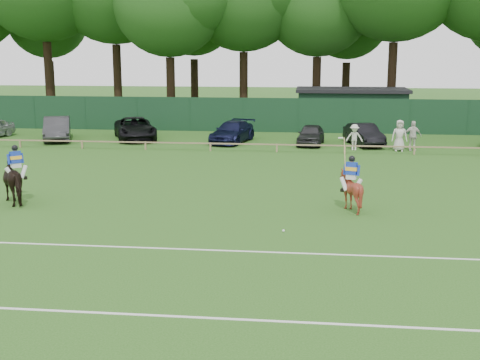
# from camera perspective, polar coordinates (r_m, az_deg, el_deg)

# --- Properties ---
(ground) EXTENTS (160.00, 160.00, 0.00)m
(ground) POSITION_cam_1_polar(r_m,az_deg,el_deg) (20.88, -2.31, -5.41)
(ground) COLOR #1E4C14
(ground) RESTS_ON ground
(horse_dark) EXTENTS (2.18, 2.27, 1.83)m
(horse_dark) POSITION_cam_1_polar(r_m,az_deg,el_deg) (27.12, -19.20, -0.05)
(horse_dark) COLOR black
(horse_dark) RESTS_ON ground
(horse_chestnut) EXTENTS (1.62, 1.72, 1.54)m
(horse_chestnut) POSITION_cam_1_polar(r_m,az_deg,el_deg) (24.86, 9.82, -0.93)
(horse_chestnut) COLOR maroon
(horse_chestnut) RESTS_ON ground
(sedan_grey) EXTENTS (3.19, 5.01, 1.56)m
(sedan_grey) POSITION_cam_1_polar(r_m,az_deg,el_deg) (44.65, -15.95, 4.41)
(sedan_grey) COLOR #323335
(sedan_grey) RESTS_ON ground
(suv_black) EXTENTS (4.24, 5.85, 1.48)m
(suv_black) POSITION_cam_1_polar(r_m,az_deg,el_deg) (43.88, -9.31, 4.53)
(suv_black) COLOR black
(suv_black) RESTS_ON ground
(sedan_navy) EXTENTS (2.94, 5.01, 1.36)m
(sedan_navy) POSITION_cam_1_polar(r_m,az_deg,el_deg) (42.01, -0.69, 4.29)
(sedan_navy) COLOR black
(sedan_navy) RESTS_ON ground
(hatch_grey) EXTENTS (1.92, 3.94, 1.30)m
(hatch_grey) POSITION_cam_1_polar(r_m,az_deg,el_deg) (41.24, 6.32, 4.03)
(hatch_grey) COLOR #292A2C
(hatch_grey) RESTS_ON ground
(estate_black) EXTENTS (2.56, 4.38, 1.36)m
(estate_black) POSITION_cam_1_polar(r_m,az_deg,el_deg) (41.51, 10.97, 3.98)
(estate_black) COLOR black
(estate_black) RESTS_ON ground
(spectator_left) EXTENTS (1.03, 0.62, 1.57)m
(spectator_left) POSITION_cam_1_polar(r_m,az_deg,el_deg) (39.45, 10.13, 3.76)
(spectator_left) COLOR beige
(spectator_left) RESTS_ON ground
(spectator_mid) EXTENTS (1.09, 0.52, 1.81)m
(spectator_mid) POSITION_cam_1_polar(r_m,az_deg,el_deg) (39.95, 15.09, 3.81)
(spectator_mid) COLOR silver
(spectator_mid) RESTS_ON ground
(spectator_right) EXTENTS (0.92, 0.60, 1.88)m
(spectator_right) POSITION_cam_1_polar(r_m,az_deg,el_deg) (39.57, 13.99, 3.85)
(spectator_right) COLOR beige
(spectator_right) RESTS_ON ground
(rider_dark) EXTENTS (0.79, 0.73, 1.41)m
(rider_dark) POSITION_cam_1_polar(r_m,az_deg,el_deg) (26.97, -19.31, 1.60)
(rider_dark) COLOR silver
(rider_dark) RESTS_ON ground
(rider_chestnut) EXTENTS (0.92, 0.74, 2.05)m
(rider_chestnut) POSITION_cam_1_polar(r_m,az_deg,el_deg) (24.70, 9.86, 0.68)
(rider_chestnut) COLOR silver
(rider_chestnut) RESTS_ON ground
(polo_ball) EXTENTS (0.09, 0.09, 0.09)m
(polo_ball) POSITION_cam_1_polar(r_m,az_deg,el_deg) (21.85, 3.89, -4.52)
(polo_ball) COLOR silver
(polo_ball) RESTS_ON ground
(pitch_lines) EXTENTS (60.00, 5.10, 0.01)m
(pitch_lines) POSITION_cam_1_polar(r_m,az_deg,el_deg) (17.62, -4.06, -8.73)
(pitch_lines) COLOR silver
(pitch_lines) RESTS_ON ground
(pitch_rail) EXTENTS (62.10, 0.10, 0.50)m
(pitch_rail) POSITION_cam_1_polar(r_m,az_deg,el_deg) (38.27, 1.80, 3.19)
(pitch_rail) COLOR #997F5B
(pitch_rail) RESTS_ON ground
(perimeter_fence) EXTENTS (92.08, 0.08, 2.50)m
(perimeter_fence) POSITION_cam_1_polar(r_m,az_deg,el_deg) (47.07, 2.71, 5.78)
(perimeter_fence) COLOR #14351E
(perimeter_fence) RESTS_ON ground
(utility_shed) EXTENTS (8.40, 4.40, 3.04)m
(utility_shed) POSITION_cam_1_polar(r_m,az_deg,el_deg) (50.01, 9.87, 6.31)
(utility_shed) COLOR #14331E
(utility_shed) RESTS_ON ground
(tree_row) EXTENTS (96.00, 12.00, 21.00)m
(tree_row) POSITION_cam_1_polar(r_m,az_deg,el_deg) (55.07, 5.35, 5.31)
(tree_row) COLOR #26561C
(tree_row) RESTS_ON ground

